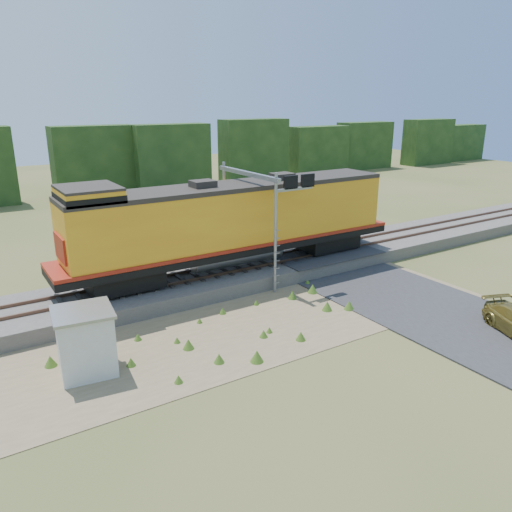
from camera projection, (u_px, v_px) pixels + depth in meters
ground at (283, 320)px, 24.23m from camera, size 140.00×140.00×0.00m
ballast at (224, 277)px, 28.93m from camera, size 70.00×5.00×0.80m
rails at (223, 269)px, 28.79m from camera, size 70.00×1.54×0.16m
dirt_shoulder at (243, 325)px, 23.60m from camera, size 26.00×8.00×0.03m
road at (376, 286)px, 28.38m from camera, size 7.00×66.00×0.86m
tree_line_north at (80, 169)px, 53.89m from camera, size 130.00×3.00×6.50m
weed_clumps at (219, 337)px, 22.52m from camera, size 15.00×6.20×0.56m
locomotive at (232, 221)px, 28.29m from camera, size 20.80×3.17×5.37m
shed at (85, 341)px, 19.22m from camera, size 2.45×2.45×2.62m
signal_gantry at (259, 197)px, 28.06m from camera, size 2.62×6.20×6.61m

